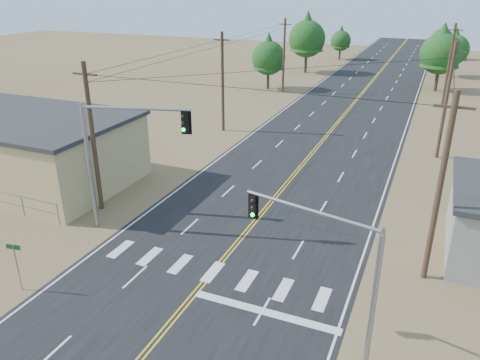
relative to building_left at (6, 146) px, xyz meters
The scene contains 17 objects.
road 26.52m from the building_left, 37.30° to the left, with size 15.00×200.00×0.02m, color black.
building_left is the anchor object (origin of this frame).
utility_pole_left_near 11.00m from the building_left, 10.78° to the right, with size 1.80×0.30×10.00m.
utility_pole_left_mid 21.00m from the building_left, 59.74° to the left, with size 1.80×0.30×10.00m.
utility_pole_left_far 39.51m from the building_left, 74.55° to the left, with size 1.80×0.30×10.00m.
utility_pole_right_near 31.67m from the building_left, ahead, with size 1.80×0.30×10.00m.
utility_pole_right_mid 36.37m from the building_left, 29.74° to the left, with size 1.80×0.30×10.00m.
utility_pole_right_far 49.43m from the building_left, 50.34° to the left, with size 1.80×0.30×10.00m.
signal_mast_left 14.50m from the building_left, 15.16° to the right, with size 6.37×1.98×8.04m.
signal_mast_right 29.71m from the building_left, 18.92° to the right, with size 5.72×1.54×6.64m.
street_sign 16.94m from the building_left, 41.26° to the right, with size 0.78×0.17×2.63m.
tree_left_near 40.27m from the building_left, 78.91° to the left, with size 4.80×4.80×7.99m.
tree_left_mid 55.39m from the building_left, 80.45° to the left, with size 6.11×6.11×10.18m.
tree_left_far 72.36m from the building_left, 80.86° to the left, with size 3.97×3.97×6.62m.
tree_right_near 56.41m from the building_left, 57.37° to the left, with size 5.67×5.67×9.45m.
tree_right_mid 67.93m from the building_left, 61.77° to the left, with size 4.75×4.75×7.92m.
tree_right_far 85.34m from the building_left, 69.41° to the left, with size 4.20×4.20×6.99m.
Camera 1 is at (9.66, -10.99, 14.46)m, focal length 35.00 mm.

